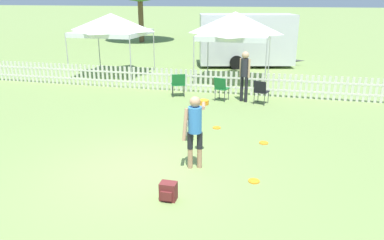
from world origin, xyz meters
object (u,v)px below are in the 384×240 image
at_px(frisbee_midfield, 217,128).
at_px(canopy_tent_secondary, 111,24).
at_px(leaping_dog, 190,120).
at_px(frisbee_near_handler, 254,181).
at_px(folding_chair_green_right, 261,90).
at_px(backpack_on_grass, 168,191).
at_px(canopy_tent_main, 235,25).
at_px(folding_chair_center, 178,83).
at_px(folding_chair_blue_left, 221,87).
at_px(spectator_standing, 245,71).
at_px(equipment_trailer, 246,39).
at_px(frisbee_near_dog, 264,143).
at_px(handler_person, 195,123).

distance_m(frisbee_midfield, canopy_tent_secondary, 8.76).
relative_size(leaping_dog, frisbee_near_handler, 4.23).
bearing_deg(folding_chair_green_right, backpack_on_grass, 97.19).
xyz_separation_m(leaping_dog, canopy_tent_main, (0.13, 7.07, 1.81)).
distance_m(backpack_on_grass, folding_chair_center, 7.27).
bearing_deg(frisbee_near_handler, canopy_tent_secondary, 128.51).
xyz_separation_m(backpack_on_grass, folding_chair_center, (-1.80, 7.03, 0.34)).
xyz_separation_m(backpack_on_grass, folding_chair_green_right, (1.16, 6.70, 0.32)).
distance_m(leaping_dog, folding_chair_blue_left, 3.80).
height_order(leaping_dog, spectator_standing, spectator_standing).
bearing_deg(canopy_tent_secondary, frisbee_midfield, -45.90).
height_order(leaping_dog, equipment_trailer, equipment_trailer).
xyz_separation_m(leaping_dog, frisbee_near_dog, (1.85, 0.15, -0.52)).
height_order(frisbee_near_dog, folding_chair_blue_left, folding_chair_blue_left).
bearing_deg(folding_chair_blue_left, frisbee_midfield, 111.70).
bearing_deg(leaping_dog, frisbee_midfield, -134.88).
distance_m(frisbee_midfield, backpack_on_grass, 3.99).
relative_size(folding_chair_center, canopy_tent_main, 0.30).
bearing_deg(frisbee_near_dog, spectator_standing, 103.80).
relative_size(folding_chair_green_right, canopy_tent_secondary, 0.28).
bearing_deg(frisbee_near_dog, folding_chair_blue_left, 115.01).
distance_m(folding_chair_center, folding_chair_green_right, 2.98).
xyz_separation_m(spectator_standing, equipment_trailer, (-0.69, 7.01, 0.32)).
bearing_deg(backpack_on_grass, leaping_dog, 96.54).
distance_m(folding_chair_blue_left, folding_chair_green_right, 1.36).
bearing_deg(folding_chair_green_right, frisbee_near_handler, 109.85).
bearing_deg(folding_chair_green_right, folding_chair_blue_left, 13.28).
relative_size(folding_chair_blue_left, equipment_trailer, 0.15).
bearing_deg(canopy_tent_main, folding_chair_green_right, -67.75).
height_order(frisbee_near_dog, spectator_standing, spectator_standing).
xyz_separation_m(leaping_dog, folding_chair_center, (-1.45, 4.03, -0.02)).
height_order(frisbee_near_dog, backpack_on_grass, backpack_on_grass).
xyz_separation_m(frisbee_near_handler, folding_chair_center, (-3.24, 5.97, 0.50)).
bearing_deg(backpack_on_grass, folding_chair_blue_left, 91.63).
xyz_separation_m(frisbee_near_dog, equipment_trailer, (-1.62, 10.78, 1.36)).
bearing_deg(leaping_dog, backpack_on_grass, 79.14).
relative_size(folding_chair_center, folding_chair_green_right, 1.04).
bearing_deg(handler_person, backpack_on_grass, -113.43).
relative_size(backpack_on_grass, spectator_standing, 0.20).
relative_size(frisbee_midfield, folding_chair_center, 0.26).
bearing_deg(frisbee_near_dog, folding_chair_center, 130.41).
bearing_deg(handler_person, folding_chair_green_right, 61.69).
distance_m(handler_person, equipment_trailer, 12.49).
xyz_separation_m(frisbee_midfield, folding_chair_green_right, (1.00, 2.72, 0.48)).
bearing_deg(equipment_trailer, folding_chair_center, -118.21).
height_order(frisbee_midfield, folding_chair_center, folding_chair_center).
bearing_deg(equipment_trailer, folding_chair_blue_left, -105.15).
distance_m(frisbee_near_dog, equipment_trailer, 10.98).
xyz_separation_m(folding_chair_center, canopy_tent_main, (1.58, 3.04, 1.83)).
xyz_separation_m(folding_chair_green_right, canopy_tent_main, (-1.38, 3.37, 1.85)).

